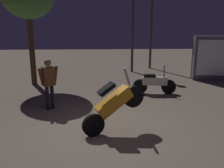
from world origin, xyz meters
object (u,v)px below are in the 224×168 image
at_px(motorcycle_orange_foreground, 114,104).
at_px(streetlamp_far, 152,8).
at_px(person_rider_beside, 49,80).
at_px(streetlamp_near, 133,16).
at_px(kiosk_billboard, 210,58).
at_px(motorcycle_white_parked_left, 154,83).

distance_m(motorcycle_orange_foreground, streetlamp_far, 9.72).
height_order(motorcycle_orange_foreground, streetlamp_far, streetlamp_far).
distance_m(person_rider_beside, streetlamp_near, 7.28).
bearing_deg(streetlamp_near, streetlamp_far, 40.09).
bearing_deg(kiosk_billboard, streetlamp_near, -24.13).
height_order(streetlamp_near, streetlamp_far, streetlamp_far).
height_order(person_rider_beside, kiosk_billboard, kiosk_billboard).
xyz_separation_m(person_rider_beside, kiosk_billboard, (6.88, 3.91, 0.10)).
height_order(motorcycle_orange_foreground, streetlamp_near, streetlamp_near).
xyz_separation_m(person_rider_beside, streetlamp_near, (3.40, 6.08, 2.11)).
xyz_separation_m(motorcycle_white_parked_left, kiosk_billboard, (3.18, 2.30, 0.61)).
bearing_deg(streetlamp_near, motorcycle_orange_foreground, -100.53).
xyz_separation_m(streetlamp_near, kiosk_billboard, (3.49, -2.17, -2.02)).
xyz_separation_m(motorcycle_orange_foreground, person_rider_beside, (-1.94, 1.78, 0.21)).
height_order(person_rider_beside, streetlamp_far, streetlamp_far).
xyz_separation_m(streetlamp_near, streetlamp_far, (1.24, 1.04, 0.48)).
height_order(person_rider_beside, streetlamp_near, streetlamp_near).
bearing_deg(kiosk_billboard, motorcycle_orange_foreground, 56.72).
bearing_deg(kiosk_billboard, streetlamp_far, -47.28).
relative_size(motorcycle_white_parked_left, streetlamp_far, 0.29).
relative_size(motorcycle_orange_foreground, motorcycle_white_parked_left, 0.98).
relative_size(motorcycle_orange_foreground, kiosk_billboard, 0.78).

